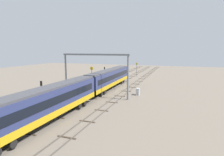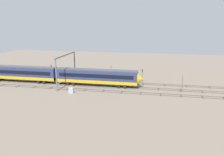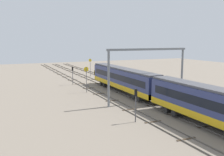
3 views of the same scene
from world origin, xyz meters
TOP-DOWN VIEW (x-y plane):
  - ground_plane at (0.00, 0.00)m, footprint 149.16×149.16m
  - track_near_foreground at (-0.00, -4.83)m, footprint 133.16×2.40m
  - track_with_train at (-0.00, 0.00)m, footprint 133.16×2.40m
  - track_middle at (-0.00, 4.83)m, footprint 133.16×2.40m
  - train at (-24.78, 0.00)m, footprint 75.20×3.24m
  - overhead_gantry at (-9.85, -0.06)m, footprint 0.40×14.75m
  - speed_sign_near_foreground at (23.49, -1.70)m, footprint 0.14×0.86m
  - speed_sign_mid_trackside at (2.33, 6.57)m, footprint 0.14×0.96m
  - signal_light_trackside_approach at (-18.09, 6.87)m, footprint 0.31×0.32m
  - signal_light_trackside_departure at (12.26, 6.64)m, footprint 0.31×0.32m
  - relay_cabinet at (-5.33, -8.26)m, footprint 1.25×0.62m

SIDE VIEW (x-z plane):
  - ground_plane at x=0.00m, z-range 0.00..0.00m
  - track_near_foreground at x=0.00m, z-range -0.01..0.15m
  - track_with_train at x=0.00m, z-range -0.01..0.15m
  - track_middle at x=0.00m, z-range -0.01..0.15m
  - relay_cabinet at x=-5.33m, z-range 0.00..1.54m
  - train at x=-24.78m, z-range 0.26..5.06m
  - signal_light_trackside_departure at x=12.26m, z-range 0.67..4.91m
  - signal_light_trackside_approach at x=-18.09m, z-range 0.68..4.99m
  - speed_sign_near_foreground at x=23.49m, z-range 0.71..5.86m
  - speed_sign_mid_trackside at x=2.33m, z-range 0.81..5.98m
  - overhead_gantry at x=-9.85m, z-range 1.99..11.08m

